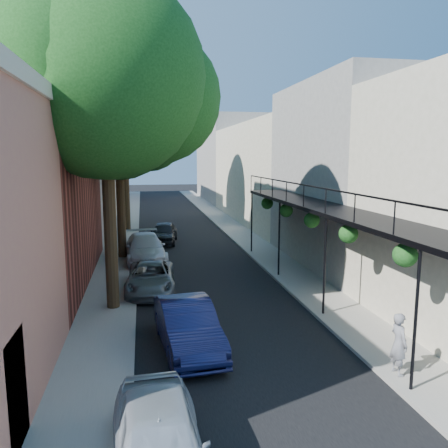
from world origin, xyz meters
name	(u,v)px	position (x,y,z in m)	size (l,w,h in m)	color
road_surface	(176,223)	(0.00, 30.00, 0.01)	(6.00, 64.00, 0.01)	black
sidewalk_left	(126,224)	(-4.00, 30.00, 0.06)	(2.00, 64.00, 0.12)	gray
sidewalk_right	(224,221)	(4.00, 30.00, 0.06)	(2.00, 64.00, 0.12)	gray
buildings_left	(50,163)	(-9.30, 28.76, 4.94)	(10.10, 59.10, 12.00)	#B86C5E
buildings_right	(284,169)	(8.99, 29.49, 4.42)	(9.80, 55.00, 10.00)	beige
oak_near	(118,83)	(-3.37, 10.26, 7.88)	(7.48, 6.80, 11.42)	#302113
oak_mid	(126,125)	(-3.42, 18.23, 7.06)	(6.60, 6.00, 10.20)	#302113
oak_far	(130,116)	(-3.35, 27.27, 8.26)	(7.70, 7.00, 11.90)	#302113
parked_car_a	(159,444)	(-2.52, 1.33, 0.67)	(1.59, 3.95, 1.34)	#A8B1BA
parked_car_b	(187,326)	(-1.52, 6.37, 0.68)	(1.45, 4.15, 1.37)	#161A47
parked_car_c	(151,278)	(-2.43, 11.97, 0.57)	(1.89, 4.10, 1.14)	slate
parked_car_d	(145,248)	(-2.60, 17.15, 0.71)	(1.98, 4.86, 1.41)	silver
parked_car_e	(164,233)	(-1.40, 21.93, 0.65)	(1.54, 3.84, 1.31)	black
pedestrian	(399,344)	(3.40, 3.72, 0.90)	(0.57, 0.37, 1.56)	gray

